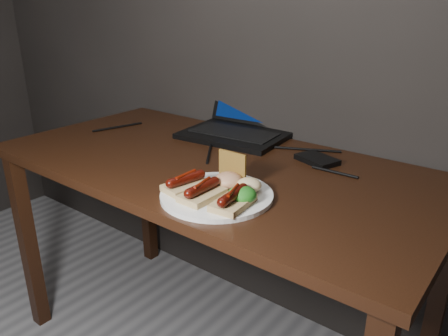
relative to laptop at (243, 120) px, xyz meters
name	(u,v)px	position (x,y,z in m)	size (l,w,h in m)	color
desk	(211,187)	(0.10, -0.30, -0.14)	(1.40, 0.70, 0.75)	black
laptop	(243,120)	(0.00, 0.00, 0.00)	(0.39, 0.38, 0.25)	black
hard_drive	(317,160)	(0.36, -0.11, -0.04)	(0.12, 0.08, 0.02)	black
desk_cables	(229,147)	(0.07, -0.17, -0.05)	(0.97, 0.36, 0.01)	black
plate	(217,195)	(0.28, -0.49, -0.05)	(0.28, 0.28, 0.01)	white
bread_sausage_left	(186,183)	(0.20, -0.52, -0.02)	(0.09, 0.13, 0.04)	#DBBE81
bread_sausage_center	(202,192)	(0.27, -0.54, -0.02)	(0.07, 0.12, 0.04)	#DBBE81
bread_sausage_right	(233,200)	(0.35, -0.53, -0.02)	(0.08, 0.12, 0.04)	#DBBE81
crispbread	(232,167)	(0.27, -0.42, 0.00)	(0.09, 0.01, 0.09)	#AC7D2F
salad_greens	(242,195)	(0.36, -0.50, -0.02)	(0.07, 0.07, 0.04)	#166213
salsa_mound	(228,180)	(0.28, -0.45, -0.02)	(0.07, 0.07, 0.04)	#A72810
coleslaw_mound	(249,185)	(0.33, -0.44, -0.02)	(0.06, 0.06, 0.04)	beige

